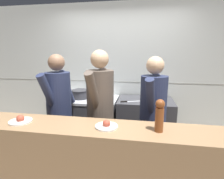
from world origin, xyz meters
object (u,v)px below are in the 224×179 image
object	(u,v)px
pepper_mill	(160,115)
plated_dish_main	(21,120)
plated_dish_appetiser	(106,125)
mixing_bowl_steel	(160,98)
chef_line	(153,114)
chef_head_cook	(59,108)
stock_pot	(80,94)
chefs_knife	(129,101)
oven_range	(86,121)
chef_sous	(100,109)

from	to	relation	value
pepper_mill	plated_dish_main	bearing A→B (deg)	-179.33
plated_dish_appetiser	mixing_bowl_steel	bearing A→B (deg)	64.79
chef_line	plated_dish_appetiser	bearing A→B (deg)	-113.02
plated_dish_main	chef_head_cook	xyz separation A→B (m)	(0.11, 0.66, -0.07)
stock_pot	chefs_knife	bearing A→B (deg)	-8.89
stock_pot	chefs_knife	distance (m)	0.91
pepper_mill	plated_dish_appetiser	bearing A→B (deg)	179.30
mixing_bowl_steel	pepper_mill	distance (m)	1.38
chef_head_cook	oven_range	bearing A→B (deg)	90.55
oven_range	chef_sous	distance (m)	1.06
plated_dish_main	mixing_bowl_steel	bearing A→B (deg)	41.47
chefs_knife	plated_dish_main	xyz separation A→B (m)	(-1.06, -1.23, 0.09)
oven_range	plated_dish_main	bearing A→B (deg)	-99.92
oven_range	chef_line	xyz separation A→B (m)	(1.16, -0.72, 0.48)
chefs_knife	plated_dish_appetiser	size ratio (longest dim) A/B	1.60
oven_range	chef_line	bearing A→B (deg)	-31.91
mixing_bowl_steel	plated_dish_appetiser	distance (m)	1.50
pepper_mill	mixing_bowl_steel	bearing A→B (deg)	84.09
chef_head_cook	chefs_knife	bearing A→B (deg)	41.88
oven_range	stock_pot	distance (m)	0.53
mixing_bowl_steel	chefs_knife	distance (m)	0.52
mixing_bowl_steel	chef_sous	xyz separation A→B (m)	(-0.83, -0.78, 0.01)
mixing_bowl_steel	chefs_knife	bearing A→B (deg)	-163.75
chefs_knife	chef_head_cook	world-z (taller)	chef_head_cook
oven_range	mixing_bowl_steel	distance (m)	1.41
chef_head_cook	pepper_mill	bearing A→B (deg)	-15.27
chef_head_cook	chef_sous	distance (m)	0.62
plated_dish_appetiser	chef_line	size ratio (longest dim) A/B	0.13
oven_range	pepper_mill	bearing A→B (deg)	-49.56
plated_dish_main	chef_sous	distance (m)	0.94
chef_sous	chef_head_cook	bearing A→B (deg)	-177.19
chefs_knife	plated_dish_appetiser	world-z (taller)	plated_dish_appetiser
mixing_bowl_steel	chef_line	size ratio (longest dim) A/B	0.15
pepper_mill	oven_range	bearing A→B (deg)	130.44
stock_pot	chef_sous	xyz separation A→B (m)	(0.56, -0.77, -0.01)
plated_dish_appetiser	chef_line	xyz separation A→B (m)	(0.48, 0.65, -0.08)
mixing_bowl_steel	plated_dish_appetiser	xyz separation A→B (m)	(-0.64, -1.35, 0.05)
stock_pot	chef_line	xyz separation A→B (m)	(1.24, -0.70, -0.05)
chef_sous	stock_pot	bearing A→B (deg)	134.57
stock_pot	chef_head_cook	bearing A→B (deg)	-94.30
plated_dish_appetiser	chef_line	bearing A→B (deg)	53.26
oven_range	chef_line	world-z (taller)	chef_line
mixing_bowl_steel	chef_head_cook	xyz separation A→B (m)	(-1.45, -0.71, -0.01)
stock_pot	plated_dish_main	world-z (taller)	plated_dish_main
chefs_knife	pepper_mill	world-z (taller)	pepper_mill
oven_range	mixing_bowl_steel	world-z (taller)	mixing_bowl_steel
stock_pot	mixing_bowl_steel	world-z (taller)	stock_pot
mixing_bowl_steel	chefs_knife	world-z (taller)	mixing_bowl_steel
plated_dish_appetiser	pepper_mill	bearing A→B (deg)	-0.70
oven_range	plated_dish_appetiser	xyz separation A→B (m)	(0.68, -1.37, 0.56)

